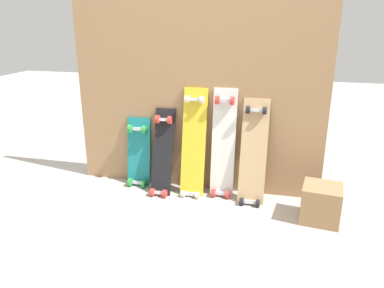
{
  "coord_description": "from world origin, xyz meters",
  "views": [
    {
      "loc": [
        0.66,
        -2.73,
        1.34
      ],
      "look_at": [
        0.0,
        -0.07,
        0.41
      ],
      "focal_mm": 35.19,
      "sensor_mm": 36.0,
      "label": 1
    }
  ],
  "objects_px": {
    "skateboard_white": "(223,147)",
    "wooden_crate": "(321,203)",
    "skateboard_natural": "(253,156)",
    "skateboard_yellow": "(193,147)",
    "skateboard_teal": "(139,156)",
    "skateboard_black": "(162,156)"
  },
  "relations": [
    {
      "from": "skateboard_natural",
      "to": "wooden_crate",
      "type": "bearing_deg",
      "value": -22.59
    },
    {
      "from": "skateboard_black",
      "to": "skateboard_natural",
      "type": "relative_size",
      "value": 0.86
    },
    {
      "from": "skateboard_teal",
      "to": "skateboard_black",
      "type": "distance_m",
      "value": 0.25
    },
    {
      "from": "skateboard_black",
      "to": "skateboard_natural",
      "type": "xyz_separation_m",
      "value": [
        0.71,
        0.01,
        0.06
      ]
    },
    {
      "from": "skateboard_teal",
      "to": "skateboard_yellow",
      "type": "bearing_deg",
      "value": -5.03
    },
    {
      "from": "wooden_crate",
      "to": "skateboard_natural",
      "type": "bearing_deg",
      "value": 157.41
    },
    {
      "from": "skateboard_black",
      "to": "skateboard_yellow",
      "type": "height_order",
      "value": "skateboard_yellow"
    },
    {
      "from": "skateboard_black",
      "to": "wooden_crate",
      "type": "relative_size",
      "value": 2.83
    },
    {
      "from": "skateboard_white",
      "to": "skateboard_black",
      "type": "bearing_deg",
      "value": -172.7
    },
    {
      "from": "skateboard_natural",
      "to": "skateboard_yellow",
      "type": "bearing_deg",
      "value": 178.06
    },
    {
      "from": "skateboard_black",
      "to": "skateboard_natural",
      "type": "bearing_deg",
      "value": 1.2
    },
    {
      "from": "skateboard_black",
      "to": "skateboard_yellow",
      "type": "bearing_deg",
      "value": 7.11
    },
    {
      "from": "skateboard_yellow",
      "to": "skateboard_natural",
      "type": "distance_m",
      "value": 0.47
    },
    {
      "from": "skateboard_white",
      "to": "wooden_crate",
      "type": "distance_m",
      "value": 0.81
    },
    {
      "from": "skateboard_white",
      "to": "skateboard_natural",
      "type": "bearing_deg",
      "value": -11.0
    },
    {
      "from": "wooden_crate",
      "to": "skateboard_white",
      "type": "bearing_deg",
      "value": 161.0
    },
    {
      "from": "skateboard_teal",
      "to": "skateboard_black",
      "type": "xyz_separation_m",
      "value": [
        0.23,
        -0.07,
        0.04
      ]
    },
    {
      "from": "skateboard_white",
      "to": "skateboard_natural",
      "type": "height_order",
      "value": "skateboard_white"
    },
    {
      "from": "skateboard_yellow",
      "to": "skateboard_natural",
      "type": "xyz_separation_m",
      "value": [
        0.46,
        -0.02,
        -0.03
      ]
    },
    {
      "from": "skateboard_natural",
      "to": "wooden_crate",
      "type": "relative_size",
      "value": 3.3
    },
    {
      "from": "skateboard_yellow",
      "to": "wooden_crate",
      "type": "bearing_deg",
      "value": -13.0
    },
    {
      "from": "skateboard_black",
      "to": "skateboard_white",
      "type": "height_order",
      "value": "skateboard_white"
    }
  ]
}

